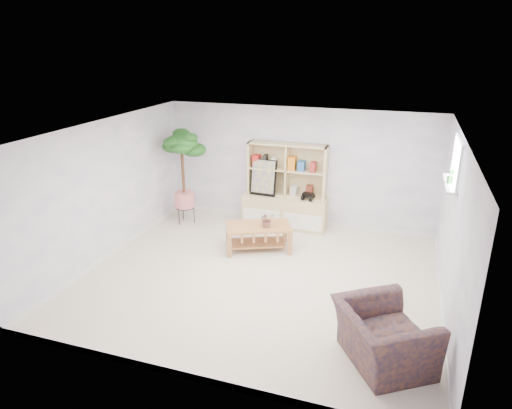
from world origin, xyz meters
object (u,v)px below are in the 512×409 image
(coffee_table, at_px, (258,237))
(armchair, at_px, (384,333))
(floor_tree, at_px, (183,178))
(storage_unit, at_px, (285,186))

(coffee_table, distance_m, armchair, 3.43)
(coffee_table, relative_size, floor_tree, 0.59)
(floor_tree, height_order, armchair, floor_tree)
(coffee_table, bearing_deg, floor_tree, 134.14)
(storage_unit, xyz_separation_m, floor_tree, (-2.02, -0.49, 0.13))
(coffee_table, height_order, floor_tree, floor_tree)
(storage_unit, distance_m, coffee_table, 1.39)
(floor_tree, bearing_deg, storage_unit, 13.76)
(armchair, bearing_deg, storage_unit, -2.67)
(coffee_table, bearing_deg, storage_unit, 58.37)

